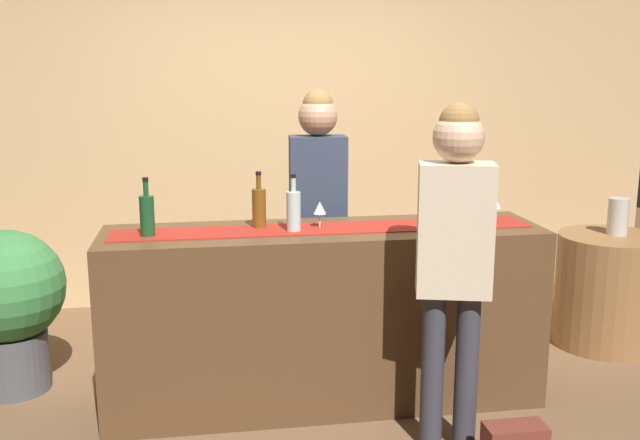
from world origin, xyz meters
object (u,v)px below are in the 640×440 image
Objects in this scene: round_side_table at (608,290)px; wine_glass_near_customer at (495,203)px; wine_bottle_amber at (259,207)px; customer_sipping at (454,243)px; wine_bottle_green at (147,215)px; potted_plant_tall at (8,300)px; wine_glass_mid_counter at (320,209)px; vase_on_side_table at (618,216)px; wine_bottle_clear at (294,210)px; bartender at (318,197)px.

wine_glass_near_customer is at bearing -154.05° from round_side_table.
customer_sipping is at bearing -38.90° from wine_bottle_amber.
wine_bottle_green is 1.07m from potted_plant_tall.
round_side_table is at bearing 13.92° from wine_glass_mid_counter.
vase_on_side_table is (1.52, 1.14, -0.16)m from customer_sipping.
customer_sipping is 2.49m from potted_plant_tall.
wine_glass_mid_counter is at bearing 21.40° from wine_bottle_clear.
wine_bottle_green is at bearing 36.05° from bartender.
potted_plant_tall is at bearing 164.19° from wine_bottle_clear.
round_side_table is (1.93, -0.06, -0.67)m from bartender.
bartender is (-0.90, 0.56, -0.04)m from wine_glass_near_customer.
potted_plant_tall is (-3.75, -0.14, -0.32)m from vase_on_side_table.
customer_sipping is at bearing -21.70° from wine_bottle_green.
potted_plant_tall is (-1.70, 0.38, -0.54)m from wine_glass_mid_counter.
potted_plant_tall is at bearing 170.83° from customer_sipping.
wine_glass_near_customer is 2.76m from potted_plant_tall.
wine_bottle_clear is 0.18× the size of customer_sipping.
wine_bottle_green is 1.26× the size of vase_on_side_table.
wine_glass_mid_counter is 0.56m from bartender.
wine_glass_mid_counter is at bearing 3.48° from wine_bottle_green.
wine_bottle_clear is 0.66m from bartender.
customer_sipping is (0.53, -0.62, -0.06)m from wine_glass_mid_counter.
wine_bottle_clear is at bearing -177.29° from wine_glass_near_customer.
wine_bottle_amber is at bearing 176.98° from wine_glass_near_customer.
potted_plant_tall is (-2.68, 0.39, -0.54)m from wine_glass_near_customer.
bartender reaches higher than customer_sipping.
wine_bottle_green is at bearing 173.29° from customer_sipping.
round_side_table is (2.32, 0.43, -0.71)m from wine_bottle_amber.
wine_bottle_clear is at bearing -165.21° from vase_on_side_table.
wine_bottle_clear reaches higher than wine_glass_mid_counter.
wine_glass_mid_counter is at bearing -165.70° from vase_on_side_table.
vase_on_side_table is at bearing 11.10° from wine_bottle_green.
wine_glass_near_customer is 0.60× the size of vase_on_side_table.
wine_glass_mid_counter is 2.12m from vase_on_side_table.
customer_sipping is 1.90m from vase_on_side_table.
customer_sipping is (-0.45, -0.61, -0.06)m from wine_glass_near_customer.
wine_glass_mid_counter is at bearing -166.08° from round_side_table.
wine_bottle_green is 1.86m from wine_glass_near_customer.
customer_sipping reaches higher than wine_glass_near_customer.
wine_bottle_green is at bearing -168.90° from vase_on_side_table.
customer_sipping is (1.41, -0.56, -0.06)m from wine_bottle_green.
bartender is (0.97, 0.61, -0.04)m from wine_bottle_green.
wine_glass_near_customer is at bearing 151.61° from bartender.
bartender is at bearing 51.34° from wine_bottle_amber.
wine_bottle_green is 1.00× the size of wine_bottle_clear.
potted_plant_tall is (-1.78, -0.17, -0.50)m from bartender.
round_side_table is (1.03, 0.50, -0.71)m from wine_glass_near_customer.
wine_bottle_amber is 0.33× the size of potted_plant_tall.
wine_glass_near_customer and wine_glass_mid_counter have the same top height.
wine_bottle_clear is 0.16m from wine_glass_mid_counter.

